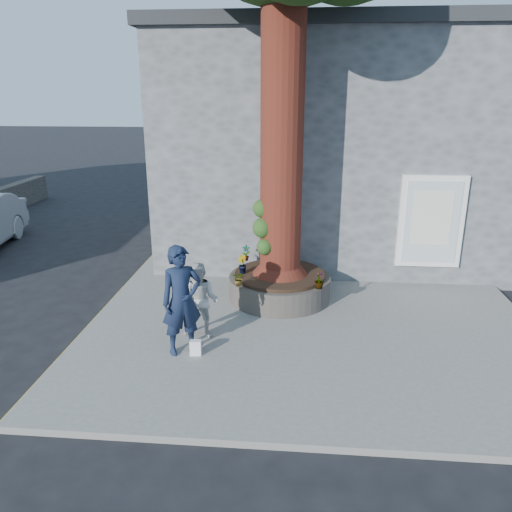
{
  "coord_description": "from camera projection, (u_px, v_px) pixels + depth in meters",
  "views": [
    {
      "loc": [
        1.19,
        -8.58,
        4.62
      ],
      "look_at": [
        0.3,
        1.57,
        1.25
      ],
      "focal_mm": 35.0,
      "sensor_mm": 36.0,
      "label": 1
    }
  ],
  "objects": [
    {
      "name": "plant_c",
      "position": [
        319.0,
        280.0,
        10.33
      ],
      "size": [
        0.27,
        0.27,
        0.36
      ],
      "primitive_type": "imported",
      "rotation": [
        0.0,
        0.0,
        3.62
      ],
      "color": "gray",
      "rests_on": "planter"
    },
    {
      "name": "stone_shop",
      "position": [
        344.0,
        141.0,
        15.27
      ],
      "size": [
        10.3,
        8.3,
        6.3
      ],
      "color": "#525557",
      "rests_on": "ground"
    },
    {
      "name": "plant_b",
      "position": [
        242.0,
        264.0,
        11.2
      ],
      "size": [
        0.31,
        0.31,
        0.41
      ],
      "primitive_type": "imported",
      "rotation": [
        0.0,
        0.0,
        2.34
      ],
      "color": "gray",
      "rests_on": "planter"
    },
    {
      "name": "planter",
      "position": [
        280.0,
        286.0,
        11.36
      ],
      "size": [
        2.3,
        2.3,
        0.6
      ],
      "color": "black",
      "rests_on": "pavement"
    },
    {
      "name": "yellow_line",
      "position": [
        101.0,
        314.0,
        10.86
      ],
      "size": [
        0.1,
        30.0,
        0.01
      ],
      "primitive_type": "cube",
      "color": "yellow",
      "rests_on": "ground"
    },
    {
      "name": "pavement",
      "position": [
        311.0,
        320.0,
        10.46
      ],
      "size": [
        9.0,
        8.0,
        0.12
      ],
      "primitive_type": "cube",
      "color": "slate",
      "rests_on": "ground"
    },
    {
      "name": "ground",
      "position": [
        234.0,
        342.0,
        9.66
      ],
      "size": [
        120.0,
        120.0,
        0.0
      ],
      "primitive_type": "plane",
      "color": "black",
      "rests_on": "ground"
    },
    {
      "name": "shopping_bag",
      "position": [
        196.0,
        348.0,
        8.92
      ],
      "size": [
        0.21,
        0.14,
        0.28
      ],
      "primitive_type": "cube",
      "rotation": [
        0.0,
        0.0,
        0.11
      ],
      "color": "white",
      "rests_on": "pavement"
    },
    {
      "name": "plant_d",
      "position": [
        239.0,
        279.0,
        10.48
      ],
      "size": [
        0.37,
        0.36,
        0.31
      ],
      "primitive_type": "imported",
      "rotation": [
        0.0,
        0.0,
        5.66
      ],
      "color": "gray",
      "rests_on": "planter"
    },
    {
      "name": "plant_a",
      "position": [
        246.0,
        253.0,
        12.02
      ],
      "size": [
        0.23,
        0.19,
        0.39
      ],
      "primitive_type": "imported",
      "rotation": [
        0.0,
        0.0,
        0.26
      ],
      "color": "gray",
      "rests_on": "planter"
    },
    {
      "name": "man",
      "position": [
        182.0,
        300.0,
        8.78
      ],
      "size": [
        0.87,
        0.78,
        2.0
      ],
      "primitive_type": "imported",
      "rotation": [
        0.0,
        0.0,
        0.53
      ],
      "color": "#131D34",
      "rests_on": "pavement"
    },
    {
      "name": "woman",
      "position": [
        200.0,
        301.0,
        9.41
      ],
      "size": [
        0.78,
        0.64,
        1.48
      ],
      "primitive_type": "imported",
      "rotation": [
        0.0,
        0.0,
        -0.13
      ],
      "color": "beige",
      "rests_on": "pavement"
    }
  ]
}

